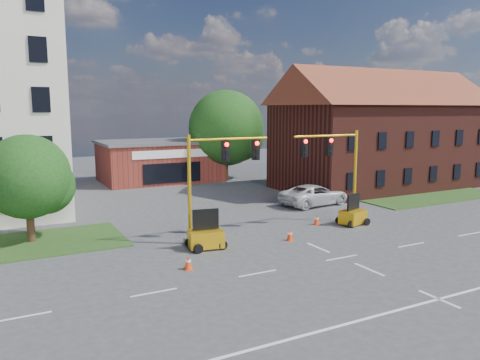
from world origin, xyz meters
The scene contains 16 objects.
ground centered at (0.00, 0.00, 0.00)m, with size 120.00×120.00×0.00m, color #434346.
grass_verge_ne centered at (18.00, 9.00, 0.04)m, with size 14.00×4.00×0.08m, color #274C1C.
lane_markings centered at (0.00, -3.00, 0.01)m, with size 60.00×36.00×0.01m, color white, non-canonical shape.
brick_shop centered at (0.00, 29.98, 2.16)m, with size 12.40×8.40×4.30m.
townhouse_row centered at (18.00, 16.00, 5.93)m, with size 21.00×11.00×11.50m.
tree_large centered at (6.91, 27.08, 5.38)m, with size 8.46×8.06×9.64m.
tree_nw_front centered at (-13.76, 10.58, 3.66)m, with size 5.02×4.78×6.21m.
signal_mast_west centered at (-4.36, 6.00, 3.92)m, with size 5.30×0.60×6.20m.
signal_mast_east centered at (4.36, 6.00, 3.92)m, with size 5.30×0.60×6.20m.
trailer_west centered at (-5.58, 4.75, 0.66)m, with size 2.05×1.56×2.11m.
trailer_east centered at (5.24, 5.20, 0.62)m, with size 2.02×1.64×1.98m.
cone_a centered at (-7.69, 2.00, 0.34)m, with size 0.40×0.40×0.70m.
cone_b centered at (-4.04, 8.84, 0.34)m, with size 0.40×0.40×0.70m.
cone_c centered at (-0.59, 3.93, 0.34)m, with size 0.40×0.40×0.70m.
cone_d centered at (3.08, 6.27, 0.34)m, with size 0.40×0.40×0.70m.
pickup_white centered at (6.85, 11.63, 0.82)m, with size 2.72×5.91×1.64m, color silver.
Camera 1 is at (-15.44, -18.17, 7.59)m, focal length 35.00 mm.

